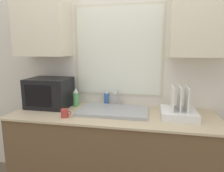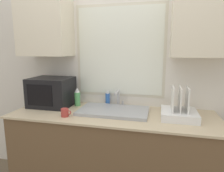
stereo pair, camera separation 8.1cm
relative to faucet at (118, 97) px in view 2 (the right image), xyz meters
The scene contains 9 objects.
countertop 0.62m from the faucet, 91.37° to the right, with size 2.00×0.70×0.92m.
wall_back 0.39m from the faucet, 93.75° to the left, with size 6.00×0.38×2.60m.
sink_basin 0.23m from the faucet, 91.43° to the right, with size 0.69×0.41×0.03m.
faucet is the anchor object (origin of this frame).
microwave 0.74m from the faucet, 169.60° to the right, with size 0.44×0.36×0.32m.
dish_rack 0.66m from the faucet, 20.40° to the right, with size 0.32×0.33×0.29m.
spray_bottle 0.46m from the faucet, behind, with size 0.06×0.06×0.21m.
soap_bottle 0.14m from the faucet, 161.95° to the left, with size 0.05×0.05×0.16m.
mug_near_sink 0.61m from the faucet, 133.67° to the right, with size 0.10×0.07×0.08m.
Camera 2 is at (0.44, -1.51, 1.54)m, focal length 32.00 mm.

